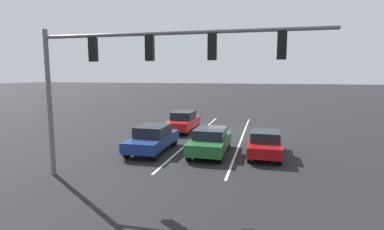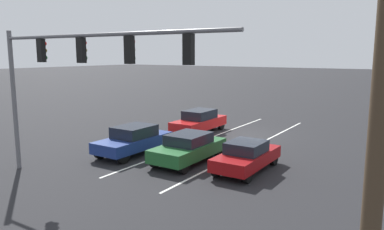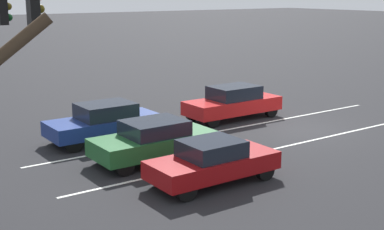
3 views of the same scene
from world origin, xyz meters
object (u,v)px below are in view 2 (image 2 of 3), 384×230
car_navy_rightlane_front (134,139)px  traffic_signal_gantry (72,64)px  car_red_rightlane_second (199,121)px  car_darkgreen_midlane_front (188,147)px  bare_tree_near (383,144)px  car_maroon_leftlane_front (247,156)px

car_navy_rightlane_front → traffic_signal_gantry: bearing=104.6°
car_navy_rightlane_front → car_red_rightlane_second: (-0.04, -6.50, 0.01)m
car_darkgreen_midlane_front → bare_tree_near: bearing=138.1°
car_darkgreen_midlane_front → traffic_signal_gantry: bearing=68.0°
car_darkgreen_midlane_front → car_maroon_leftlane_front: bearing=-174.2°
car_maroon_leftlane_front → bare_tree_near: bare_tree_near is taller
car_navy_rightlane_front → car_darkgreen_midlane_front: car_navy_rightlane_front is taller
car_navy_rightlane_front → traffic_signal_gantry: size_ratio=0.39×
car_navy_rightlane_front → car_maroon_leftlane_front: (-6.29, -0.58, -0.08)m
car_navy_rightlane_front → car_darkgreen_midlane_front: 3.33m
car_darkgreen_midlane_front → traffic_signal_gantry: (2.06, 5.10, 4.12)m
car_darkgreen_midlane_front → traffic_signal_gantry: size_ratio=0.38×
car_red_rightlane_second → traffic_signal_gantry: (-1.22, 11.32, 4.09)m
car_darkgreen_midlane_front → car_red_rightlane_second: (3.27, -6.22, 0.04)m
car_red_rightlane_second → car_darkgreen_midlane_front: bearing=117.7°
bare_tree_near → car_darkgreen_midlane_front: bearing=-41.9°
car_maroon_leftlane_front → car_darkgreen_midlane_front: 2.99m
car_navy_rightlane_front → traffic_signal_gantry: 6.45m
car_red_rightlane_second → bare_tree_near: bearing=130.8°
car_darkgreen_midlane_front → bare_tree_near: size_ratio=0.62×
car_red_rightlane_second → bare_tree_near: 19.41m
car_darkgreen_midlane_front → car_red_rightlane_second: size_ratio=0.94×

